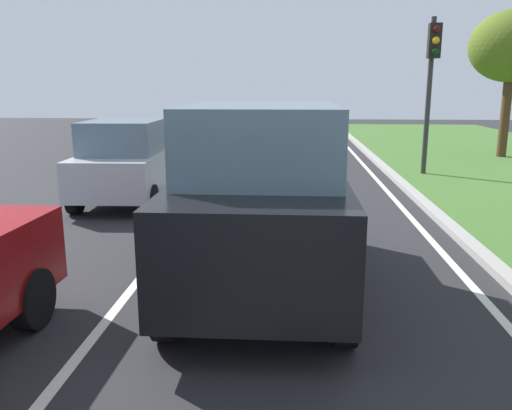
% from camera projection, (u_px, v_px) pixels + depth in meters
% --- Properties ---
extents(ground_plane, '(60.00, 60.00, 0.00)m').
position_uv_depth(ground_plane, '(230.00, 207.00, 11.02)').
color(ground_plane, '#262628').
extents(lane_line_center, '(0.12, 32.00, 0.01)m').
position_uv_depth(lane_line_center, '(197.00, 206.00, 11.07)').
color(lane_line_center, silver).
rests_on(lane_line_center, ground).
extents(lane_line_right_edge, '(0.12, 32.00, 0.01)m').
position_uv_depth(lane_line_right_edge, '(403.00, 209.00, 10.78)').
color(lane_line_right_edge, silver).
rests_on(lane_line_right_edge, ground).
extents(curb_right, '(0.24, 48.00, 0.12)m').
position_uv_depth(curb_right, '(428.00, 207.00, 10.73)').
color(curb_right, '#9E9B93').
rests_on(curb_right, ground).
extents(car_suv_ahead, '(1.97, 4.50, 2.28)m').
position_uv_depth(car_suv_ahead, '(263.00, 196.00, 6.42)').
color(car_suv_ahead, black).
rests_on(car_suv_ahead, ground).
extents(car_hatchback_far, '(1.84, 3.75, 1.78)m').
position_uv_depth(car_hatchback_far, '(127.00, 162.00, 11.37)').
color(car_hatchback_far, '#B7BABF').
rests_on(car_hatchback_far, ground).
extents(traffic_light_near_right, '(0.32, 0.50, 4.30)m').
position_uv_depth(traffic_light_near_right, '(432.00, 69.00, 14.11)').
color(traffic_light_near_right, '#2D2D2D').
rests_on(traffic_light_near_right, ground).
extents(tree_roadside_far, '(2.82, 2.82, 5.00)m').
position_uv_depth(tree_roadside_far, '(512.00, 47.00, 17.59)').
color(tree_roadside_far, '#4C331E').
rests_on(tree_roadside_far, ground).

